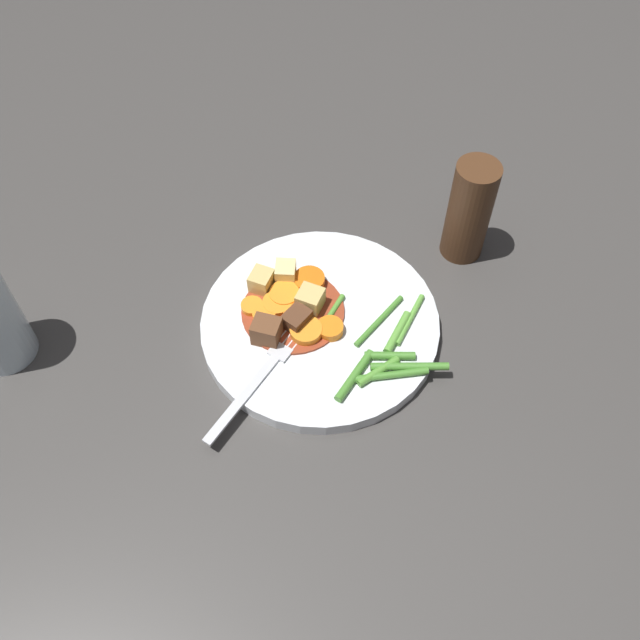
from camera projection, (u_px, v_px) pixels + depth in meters
name	position (u px, v px, depth m)	size (l,w,h in m)	color
ground_plane	(320.00, 328.00, 0.78)	(3.00, 3.00, 0.00)	#423F3D
dinner_plate	(320.00, 324.00, 0.77)	(0.26, 0.26, 0.02)	white
stew_sauce	(292.00, 313.00, 0.77)	(0.11, 0.11, 0.00)	#93381E
carrot_slice_0	(264.00, 315.00, 0.76)	(0.03, 0.03, 0.01)	orange
carrot_slice_1	(252.00, 307.00, 0.77)	(0.02, 0.02, 0.01)	orange
carrot_slice_2	(294.00, 312.00, 0.77)	(0.03, 0.03, 0.01)	orange
carrot_slice_3	(306.00, 331.00, 0.75)	(0.03, 0.03, 0.01)	orange
carrot_slice_4	(276.00, 307.00, 0.77)	(0.03, 0.03, 0.01)	orange
carrot_slice_5	(330.00, 329.00, 0.75)	(0.03, 0.03, 0.01)	orange
carrot_slice_6	(309.00, 281.00, 0.79)	(0.03, 0.03, 0.01)	orange
carrot_slice_7	(284.00, 295.00, 0.78)	(0.03, 0.03, 0.01)	orange
potato_chunk_0	(262.00, 281.00, 0.78)	(0.03, 0.02, 0.02)	#DBBC6B
potato_chunk_1	(310.00, 300.00, 0.77)	(0.03, 0.03, 0.03)	#DBBC6B
potato_chunk_2	(286.00, 273.00, 0.79)	(0.02, 0.02, 0.02)	#EAD68C
meat_chunk_0	(267.00, 331.00, 0.74)	(0.03, 0.03, 0.03)	brown
meat_chunk_1	(297.00, 320.00, 0.75)	(0.02, 0.03, 0.02)	#56331E
green_bean_0	(379.00, 321.00, 0.76)	(0.01, 0.01, 0.08)	#4C8E33
green_bean_1	(378.00, 371.00, 0.72)	(0.01, 0.01, 0.05)	#599E38
green_bean_2	(391.00, 375.00, 0.72)	(0.01, 0.01, 0.08)	#4C8E33
green_bean_3	(355.00, 375.00, 0.72)	(0.01, 0.01, 0.07)	#4C8E33
green_bean_4	(329.00, 317.00, 0.77)	(0.01, 0.01, 0.06)	#599E38
green_bean_5	(390.00, 356.00, 0.74)	(0.01, 0.01, 0.05)	#4C8E33
green_bean_6	(397.00, 332.00, 0.75)	(0.01, 0.01, 0.06)	#66AD42
green_bean_7	(410.00, 320.00, 0.76)	(0.01, 0.01, 0.07)	#66AD42
green_bean_8	(410.00, 366.00, 0.73)	(0.01, 0.01, 0.08)	#4C8E33
fork	(263.00, 373.00, 0.73)	(0.05, 0.17, 0.00)	silver
pepper_mill	(469.00, 211.00, 0.79)	(0.05, 0.05, 0.13)	#4C2D19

